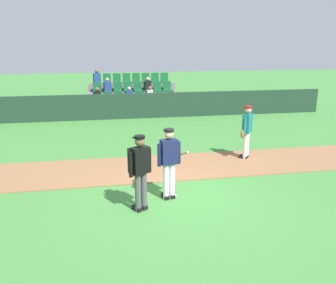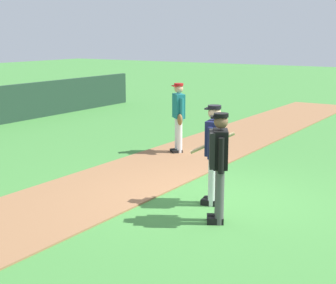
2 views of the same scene
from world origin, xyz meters
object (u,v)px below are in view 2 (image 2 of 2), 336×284
(batter_navy_jersey, at_px, (214,151))
(runner_teal_jersey, at_px, (179,115))
(umpire_home_plate, at_px, (219,161))
(baseball, at_px, (214,199))

(batter_navy_jersey, height_order, runner_teal_jersey, same)
(batter_navy_jersey, bearing_deg, umpire_home_plate, -147.22)
(batter_navy_jersey, relative_size, baseball, 23.78)
(batter_navy_jersey, distance_m, baseball, 0.95)
(batter_navy_jersey, height_order, umpire_home_plate, same)
(baseball, bearing_deg, runner_teal_jersey, 41.34)
(umpire_home_plate, distance_m, runner_teal_jersey, 4.88)
(umpire_home_plate, distance_m, baseball, 1.43)
(umpire_home_plate, height_order, baseball, umpire_home_plate)
(batter_navy_jersey, xyz_separation_m, umpire_home_plate, (-0.75, -0.49, 0.03))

